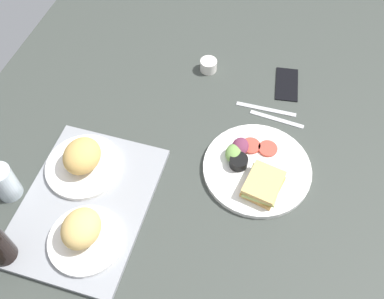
{
  "coord_description": "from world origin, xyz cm",
  "views": [
    {
      "loc": [
        -64.51,
        -17.55,
        105.54
      ],
      "look_at": [
        2.0,
        3.0,
        4.0
      ],
      "focal_mm": 40.48,
      "sensor_mm": 36.0,
      "label": 1
    }
  ],
  "objects_px": {
    "espresso_cup": "(208,65)",
    "knife": "(266,109)",
    "drinking_glass": "(4,182)",
    "cell_phone": "(287,84)",
    "fork": "(277,119)",
    "plate_with_salad": "(255,169)",
    "bread_plate_near": "(83,233)",
    "serving_tray": "(86,204)",
    "bread_plate_far": "(83,160)"
  },
  "relations": [
    {
      "from": "serving_tray",
      "to": "bread_plate_far",
      "type": "relative_size",
      "value": 2.11
    },
    {
      "from": "serving_tray",
      "to": "plate_with_salad",
      "type": "xyz_separation_m",
      "value": [
        0.24,
        -0.41,
        0.01
      ]
    },
    {
      "from": "knife",
      "to": "bread_plate_far",
      "type": "bearing_deg",
      "value": 37.85
    },
    {
      "from": "fork",
      "to": "cell_phone",
      "type": "distance_m",
      "value": 0.15
    },
    {
      "from": "bread_plate_far",
      "to": "fork",
      "type": "height_order",
      "value": "bread_plate_far"
    },
    {
      "from": "bread_plate_near",
      "to": "drinking_glass",
      "type": "relative_size",
      "value": 1.74
    },
    {
      "from": "espresso_cup",
      "to": "cell_phone",
      "type": "height_order",
      "value": "espresso_cup"
    },
    {
      "from": "espresso_cup",
      "to": "fork",
      "type": "distance_m",
      "value": 0.3
    },
    {
      "from": "espresso_cup",
      "to": "fork",
      "type": "bearing_deg",
      "value": -118.82
    },
    {
      "from": "bread_plate_near",
      "to": "drinking_glass",
      "type": "xyz_separation_m",
      "value": [
        0.07,
        0.26,
        0.0
      ]
    },
    {
      "from": "fork",
      "to": "serving_tray",
      "type": "bearing_deg",
      "value": 49.62
    },
    {
      "from": "bread_plate_far",
      "to": "fork",
      "type": "relative_size",
      "value": 1.26
    },
    {
      "from": "espresso_cup",
      "to": "cell_phone",
      "type": "xyz_separation_m",
      "value": [
        0.01,
        -0.27,
        -0.02
      ]
    },
    {
      "from": "knife",
      "to": "serving_tray",
      "type": "bearing_deg",
      "value": 48.12
    },
    {
      "from": "drinking_glass",
      "to": "cell_phone",
      "type": "height_order",
      "value": "drinking_glass"
    },
    {
      "from": "bread_plate_near",
      "to": "fork",
      "type": "distance_m",
      "value": 0.67
    },
    {
      "from": "bread_plate_near",
      "to": "cell_phone",
      "type": "bearing_deg",
      "value": -29.74
    },
    {
      "from": "bread_plate_far",
      "to": "cell_phone",
      "type": "bearing_deg",
      "value": -44.62
    },
    {
      "from": "bread_plate_near",
      "to": "cell_phone",
      "type": "distance_m",
      "value": 0.8
    },
    {
      "from": "plate_with_salad",
      "to": "fork",
      "type": "height_order",
      "value": "plate_with_salad"
    },
    {
      "from": "plate_with_salad",
      "to": "drinking_glass",
      "type": "relative_size",
      "value": 2.8
    },
    {
      "from": "cell_phone",
      "to": "drinking_glass",
      "type": "bearing_deg",
      "value": 124.84
    },
    {
      "from": "plate_with_salad",
      "to": "drinking_glass",
      "type": "bearing_deg",
      "value": 112.82
    },
    {
      "from": "espresso_cup",
      "to": "knife",
      "type": "bearing_deg",
      "value": -117.22
    },
    {
      "from": "plate_with_salad",
      "to": "knife",
      "type": "relative_size",
      "value": 1.62
    },
    {
      "from": "plate_with_salad",
      "to": "knife",
      "type": "height_order",
      "value": "plate_with_salad"
    },
    {
      "from": "bread_plate_far",
      "to": "espresso_cup",
      "type": "bearing_deg",
      "value": -24.74
    },
    {
      "from": "bread_plate_near",
      "to": "bread_plate_far",
      "type": "bearing_deg",
      "value": 25.5
    },
    {
      "from": "serving_tray",
      "to": "plate_with_salad",
      "type": "relative_size",
      "value": 1.46
    },
    {
      "from": "espresso_cup",
      "to": "cell_phone",
      "type": "distance_m",
      "value": 0.27
    },
    {
      "from": "bread_plate_near",
      "to": "espresso_cup",
      "type": "xyz_separation_m",
      "value": [
        0.68,
        -0.13,
        -0.03
      ]
    },
    {
      "from": "bread_plate_near",
      "to": "espresso_cup",
      "type": "height_order",
      "value": "bread_plate_near"
    },
    {
      "from": "knife",
      "to": "bread_plate_near",
      "type": "bearing_deg",
      "value": 56.26
    },
    {
      "from": "drinking_glass",
      "to": "cell_phone",
      "type": "xyz_separation_m",
      "value": [
        0.63,
        -0.66,
        -0.05
      ]
    },
    {
      "from": "espresso_cup",
      "to": "knife",
      "type": "distance_m",
      "value": 0.25
    },
    {
      "from": "bread_plate_far",
      "to": "espresso_cup",
      "type": "distance_m",
      "value": 0.54
    },
    {
      "from": "bread_plate_far",
      "to": "drinking_glass",
      "type": "xyz_separation_m",
      "value": [
        -0.13,
        0.17,
        0.0
      ]
    },
    {
      "from": "fork",
      "to": "knife",
      "type": "distance_m",
      "value": 0.05
    },
    {
      "from": "bread_plate_far",
      "to": "espresso_cup",
      "type": "height_order",
      "value": "bread_plate_far"
    },
    {
      "from": "bread_plate_near",
      "to": "espresso_cup",
      "type": "bearing_deg",
      "value": -10.79
    },
    {
      "from": "bread_plate_near",
      "to": "bread_plate_far",
      "type": "height_order",
      "value": "bread_plate_far"
    },
    {
      "from": "fork",
      "to": "bread_plate_near",
      "type": "bearing_deg",
      "value": 58.06
    },
    {
      "from": "bread_plate_near",
      "to": "knife",
      "type": "xyz_separation_m",
      "value": [
        0.57,
        -0.35,
        -0.05
      ]
    },
    {
      "from": "bread_plate_far",
      "to": "drinking_glass",
      "type": "relative_size",
      "value": 1.94
    },
    {
      "from": "bread_plate_near",
      "to": "bread_plate_far",
      "type": "distance_m",
      "value": 0.22
    },
    {
      "from": "serving_tray",
      "to": "bread_plate_far",
      "type": "height_order",
      "value": "bread_plate_far"
    },
    {
      "from": "drinking_glass",
      "to": "cell_phone",
      "type": "relative_size",
      "value": 0.76
    },
    {
      "from": "espresso_cup",
      "to": "knife",
      "type": "height_order",
      "value": "espresso_cup"
    },
    {
      "from": "serving_tray",
      "to": "knife",
      "type": "height_order",
      "value": "serving_tray"
    },
    {
      "from": "serving_tray",
      "to": "plate_with_salad",
      "type": "height_order",
      "value": "plate_with_salad"
    }
  ]
}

